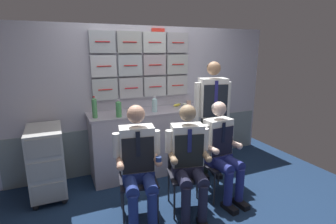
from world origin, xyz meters
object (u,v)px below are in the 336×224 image
Objects in this scene: service_trolley at (47,160)px; folding_chair_right at (185,164)px; crew_member_right at (189,157)px; crew_member_by_counter at (222,148)px; water_bottle_tall at (119,109)px; folding_chair_by_counter at (213,154)px; snack_banana at (177,105)px; folding_chair_left at (137,169)px; crew_member_left at (138,160)px; crew_member_standing at (212,111)px; coffee_cup_spare at (189,102)px.

service_trolley is 1.71m from folding_chair_right.
crew_member_by_counter is (0.52, 0.11, -0.02)m from crew_member_right.
folding_chair_by_counter is at bearing -33.27° from water_bottle_tall.
service_trolley is at bearing -173.11° from snack_banana.
crew_member_by_counter is at bearing -7.85° from folding_chair_left.
crew_member_right reaches higher than folding_chair_right.
service_trolley is at bearing 159.40° from folding_chair_by_counter.
folding_chair_right is at bearing 75.95° from crew_member_right.
crew_member_left reaches higher than folding_chair_right.
crew_member_left is 7.32× the size of snack_banana.
crew_member_left is at bearing 169.53° from crew_member_right.
service_trolley is 1.08m from water_bottle_tall.
snack_banana is (-0.25, 0.60, -0.01)m from crew_member_standing.
crew_member_left is 1.06m from crew_member_by_counter.
service_trolley reaches higher than folding_chair_left.
coffee_cup_spare reaches higher than service_trolley.
service_trolley is 2.24m from crew_member_standing.
water_bottle_tall is at bearing 165.54° from crew_member_standing.
crew_member_standing is at bearing 60.81° from folding_chair_by_counter.
water_bottle_tall is (-0.57, 0.80, 0.55)m from folding_chair_right.
crew_member_by_counter is at bearing 12.56° from crew_member_right.
service_trolley is 1.30m from crew_member_left.
crew_member_by_counter reaches higher than service_trolley.
crew_member_right is (1.44, -1.01, 0.20)m from service_trolley.
water_bottle_tall is at bearing 91.35° from folding_chair_left.
crew_member_right is at bearing -137.86° from crew_member_standing.
crew_member_left is at bearing -45.23° from service_trolley.
crew_member_left reaches higher than water_bottle_tall.
crew_member_standing is at bearing 42.14° from crew_member_right.
folding_chair_by_counter is 11.38× the size of coffee_cup_spare.
water_bottle_tall is (-1.24, 0.32, 0.08)m from crew_member_standing.
crew_member_right is 5.25× the size of water_bottle_tall.
folding_chair_left is 1.00× the size of folding_chair_by_counter.
crew_member_by_counter reaches higher than water_bottle_tall.
crew_member_left reaches higher than snack_banana.
folding_chair_right is at bearing 5.48° from crew_member_left.
coffee_cup_spare is at bearing 40.78° from folding_chair_left.
crew_member_right reaches higher than crew_member_by_counter.
crew_member_left is at bearing -179.20° from crew_member_by_counter.
folding_chair_left is 3.53× the size of water_bottle_tall.
service_trolley is 0.72× the size of crew_member_right.
water_bottle_tall is (-0.02, 0.70, 0.55)m from folding_chair_left.
coffee_cup_spare reaches higher than folding_chair_by_counter.
water_bottle_tall is (-1.03, 0.68, 0.55)m from folding_chair_by_counter.
water_bottle_tall is at bearing -3.34° from service_trolley.
crew_member_left reaches higher than crew_member_by_counter.
water_bottle_tall reaches higher than folding_chair_by_counter.
crew_member_right reaches higher than folding_chair_by_counter.
water_bottle_tall is (-0.53, 0.96, 0.38)m from crew_member_right.
crew_member_standing is at bearing 23.32° from crew_member_left.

